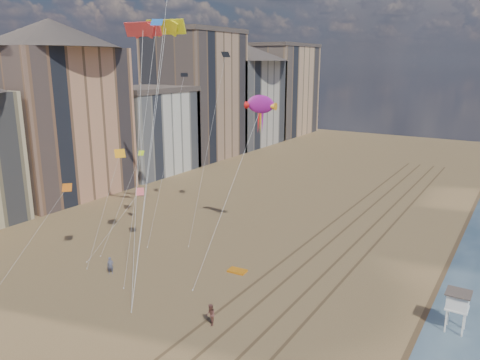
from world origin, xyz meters
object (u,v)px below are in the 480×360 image
at_px(show_kite, 261,105).
at_px(kite_flyer_b, 211,315).
at_px(kite_flyer_a, 110,266).
at_px(grounded_kite, 237,271).
at_px(lifeguard_stand, 458,301).

relative_size(show_kite, kite_flyer_b, 11.17).
bearing_deg(kite_flyer_b, kite_flyer_a, -140.14).
height_order(grounded_kite, kite_flyer_a, kite_flyer_a).
relative_size(grounded_kite, kite_flyer_b, 1.01).
height_order(lifeguard_stand, show_kite, show_kite).
distance_m(lifeguard_stand, kite_flyer_b, 20.55).
height_order(lifeguard_stand, kite_flyer_a, lifeguard_stand).
distance_m(grounded_kite, kite_flyer_b, 10.65).
height_order(lifeguard_stand, kite_flyer_b, lifeguard_stand).
bearing_deg(kite_flyer_a, grounded_kite, -8.00).
distance_m(show_kite, kite_flyer_a, 24.18).
bearing_deg(lifeguard_stand, grounded_kite, -179.70).
xyz_separation_m(grounded_kite, show_kite, (-1.84, 7.92, 16.97)).
bearing_deg(show_kite, kite_flyer_b, -73.08).
distance_m(show_kite, kite_flyer_b, 24.70).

